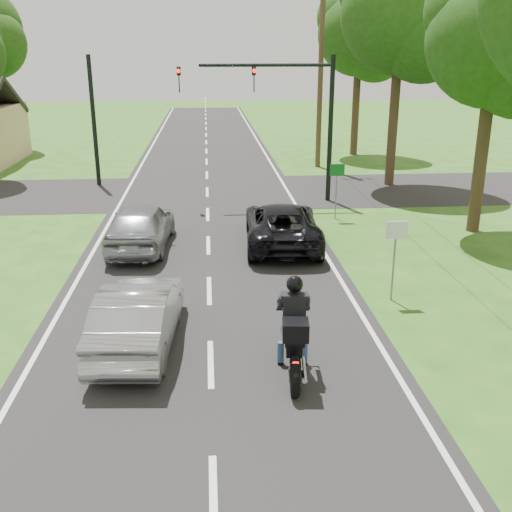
# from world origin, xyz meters

# --- Properties ---
(ground) EXTENTS (140.00, 140.00, 0.00)m
(ground) POSITION_xyz_m (0.00, 0.00, 0.00)
(ground) COLOR #275417
(ground) RESTS_ON ground
(road) EXTENTS (8.00, 100.00, 0.01)m
(road) POSITION_xyz_m (0.00, 10.00, 0.01)
(road) COLOR black
(road) RESTS_ON ground
(cross_road) EXTENTS (60.00, 7.00, 0.01)m
(cross_road) POSITION_xyz_m (0.00, 16.00, 0.01)
(cross_road) COLOR black
(cross_road) RESTS_ON ground
(motorcycle_rider) EXTENTS (0.73, 2.42, 2.09)m
(motorcycle_rider) POSITION_xyz_m (1.64, -0.54, 0.82)
(motorcycle_rider) COLOR black
(motorcycle_rider) RESTS_ON ground
(dark_suv) EXTENTS (2.61, 5.18, 1.41)m
(dark_suv) POSITION_xyz_m (2.44, 7.86, 0.71)
(dark_suv) COLOR black
(dark_suv) RESTS_ON road
(silver_sedan) EXTENTS (1.80, 4.38, 1.41)m
(silver_sedan) POSITION_xyz_m (-1.53, 0.97, 0.72)
(silver_sedan) COLOR #A1A2A6
(silver_sedan) RESTS_ON road
(silver_suv) EXTENTS (2.12, 4.65, 1.55)m
(silver_suv) POSITION_xyz_m (-2.17, 7.91, 0.79)
(silver_suv) COLOR gray
(silver_suv) RESTS_ON road
(traffic_signal) EXTENTS (6.38, 0.44, 6.00)m
(traffic_signal) POSITION_xyz_m (3.34, 14.00, 4.14)
(traffic_signal) COLOR black
(traffic_signal) RESTS_ON ground
(signal_pole_far) EXTENTS (0.20, 0.20, 6.00)m
(signal_pole_far) POSITION_xyz_m (-5.20, 18.00, 3.00)
(signal_pole_far) COLOR black
(signal_pole_far) RESTS_ON ground
(utility_pole_far) EXTENTS (1.60, 0.28, 10.00)m
(utility_pole_far) POSITION_xyz_m (6.20, 22.00, 5.08)
(utility_pole_far) COLOR brown
(utility_pole_far) RESTS_ON ground
(sign_white) EXTENTS (0.55, 0.07, 2.12)m
(sign_white) POSITION_xyz_m (4.70, 2.98, 1.60)
(sign_white) COLOR slate
(sign_white) RESTS_ON ground
(sign_green) EXTENTS (0.55, 0.07, 2.12)m
(sign_green) POSITION_xyz_m (4.90, 10.98, 1.60)
(sign_green) COLOR slate
(sign_green) RESTS_ON ground
(tree_row_c) EXTENTS (4.80, 4.65, 8.76)m
(tree_row_c) POSITION_xyz_m (9.75, 8.80, 6.23)
(tree_row_c) COLOR #332316
(tree_row_c) RESTS_ON ground
(tree_row_d) EXTENTS (5.76, 5.58, 10.45)m
(tree_row_d) POSITION_xyz_m (9.10, 16.76, 7.43)
(tree_row_d) COLOR #332316
(tree_row_d) RESTS_ON ground
(tree_row_e) EXTENTS (5.28, 5.12, 9.61)m
(tree_row_e) POSITION_xyz_m (9.48, 25.78, 6.83)
(tree_row_e) COLOR #332316
(tree_row_e) RESTS_ON ground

